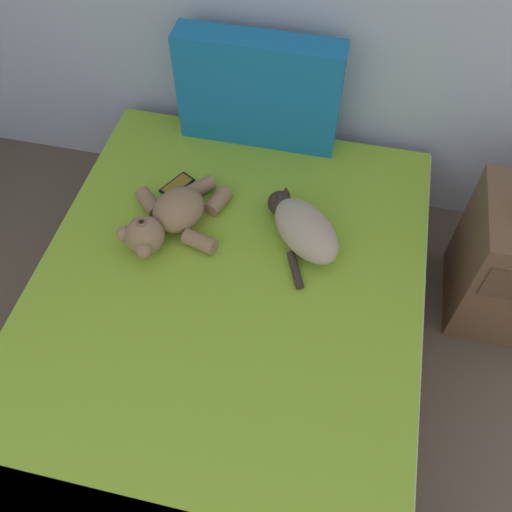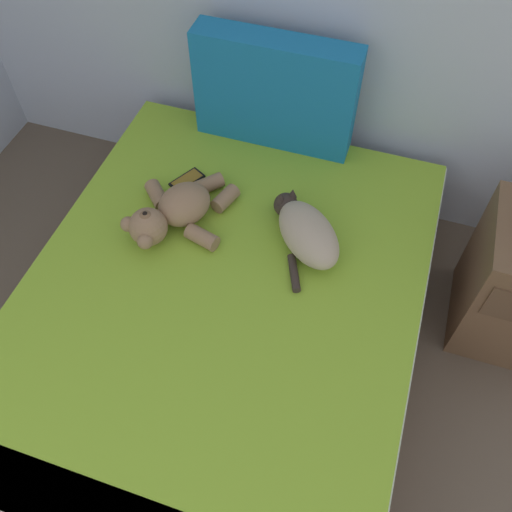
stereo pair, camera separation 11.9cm
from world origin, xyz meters
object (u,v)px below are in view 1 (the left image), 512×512
at_px(cell_phone, 177,185).
at_px(patterned_cushion, 259,92).
at_px(cat, 303,228).
at_px(teddy_bear, 169,218).
at_px(bed, 222,335).

bearing_deg(cell_phone, patterned_cushion, 54.47).
distance_m(patterned_cushion, cat, 0.65).
height_order(cat, cell_phone, cat).
bearing_deg(teddy_bear, cat, 6.89).
distance_m(bed, cell_phone, 0.67).
relative_size(bed, cell_phone, 12.38).
relative_size(bed, teddy_bear, 4.12).
height_order(patterned_cushion, cell_phone, patterned_cushion).
bearing_deg(patterned_cushion, cell_phone, -125.53).
bearing_deg(cell_phone, bed, -58.57).
bearing_deg(patterned_cushion, teddy_bear, -110.11).
bearing_deg(bed, cell_phone, 121.43).
relative_size(cat, teddy_bear, 0.85).
xyz_separation_m(patterned_cushion, cell_phone, (-0.27, -0.38, -0.25)).
bearing_deg(teddy_bear, cell_phone, 101.91).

